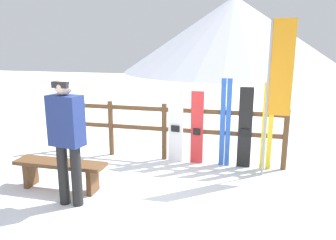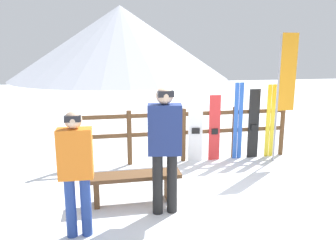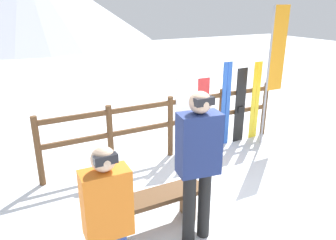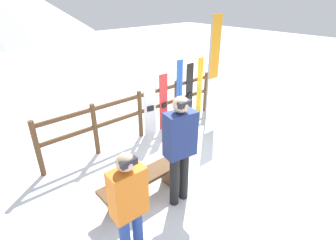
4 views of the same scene
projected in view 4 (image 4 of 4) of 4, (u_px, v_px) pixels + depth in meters
The scene contains 11 objects.
ground_plane at pixel (199, 172), 5.01m from camera, with size 40.00×40.00×0.00m, color white.
fence at pixel (140, 110), 5.99m from camera, with size 4.63×0.10×1.13m.
bench at pixel (143, 182), 4.22m from camera, with size 1.47×0.36×0.46m.
person_navy at pixel (180, 145), 3.87m from camera, with size 0.50×0.33×1.82m.
person_orange at pixel (129, 203), 2.97m from camera, with size 0.42×0.24×1.60m.
snowboard_white at pixel (150, 105), 6.06m from camera, with size 0.30×0.09×1.48m.
snowboard_red at pixel (164, 102), 6.32m from camera, with size 0.24×0.06×1.40m.
ski_pair_blue at pixel (179, 92), 6.58m from camera, with size 0.19×0.02×1.65m.
snowboard_black_stripe at pixel (189, 92), 6.83m from camera, with size 0.25×0.07×1.51m.
ski_pair_yellow at pixel (199, 87), 7.04m from camera, with size 0.19×0.02×1.60m.
rental_flag at pixel (213, 57), 6.48m from camera, with size 0.40×0.04×2.65m.
Camera 4 is at (-3.14, -2.67, 3.09)m, focal length 28.00 mm.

